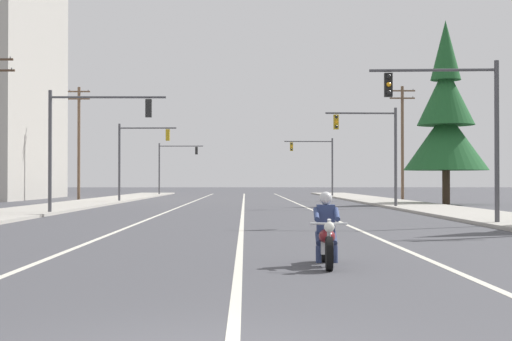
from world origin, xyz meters
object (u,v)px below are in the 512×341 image
at_px(traffic_signal_mid_right, 376,142).
at_px(traffic_signal_far_right, 318,158).
at_px(utility_pole_right_far, 402,139).
at_px(motorcycle_with_rider, 326,236).
at_px(conifer_tree_right_verge_far, 446,120).
at_px(traffic_signal_mid_left, 136,151).
at_px(traffic_signal_near_right, 460,117).
at_px(traffic_signal_far_left, 172,161).
at_px(utility_pole_left_far, 79,140).
at_px(traffic_signal_near_left, 85,131).

distance_m(traffic_signal_mid_right, traffic_signal_far_right, 33.65).
height_order(traffic_signal_far_right, utility_pole_right_far, utility_pole_right_far).
distance_m(motorcycle_with_rider, utility_pole_right_far, 53.34).
bearing_deg(motorcycle_with_rider, conifer_tree_right_verge_far, 72.11).
bearing_deg(traffic_signal_mid_right, utility_pole_right_far, 73.85).
relative_size(traffic_signal_mid_left, conifer_tree_right_verge_far, 0.47).
distance_m(traffic_signal_near_right, traffic_signal_far_left, 65.10).
height_order(traffic_signal_far_right, utility_pole_left_far, utility_pole_left_far).
bearing_deg(traffic_signal_far_left, traffic_signal_far_right, -33.45).
bearing_deg(utility_pole_right_far, traffic_signal_far_left, 132.19).
distance_m(motorcycle_with_rider, traffic_signal_far_right, 66.02).
xyz_separation_m(traffic_signal_near_right, traffic_signal_far_right, (-0.35, 52.05, 0.02)).
relative_size(traffic_signal_near_right, conifer_tree_right_verge_far, 0.47).
xyz_separation_m(traffic_signal_near_left, conifer_tree_right_verge_far, (22.33, 16.22, 1.89)).
bearing_deg(traffic_signal_far_right, traffic_signal_far_left, 146.55).
height_order(motorcycle_with_rider, utility_pole_right_far, utility_pole_right_far).
xyz_separation_m(motorcycle_with_rider, traffic_signal_mid_right, (6.43, 31.99, 3.48)).
height_order(traffic_signal_near_right, utility_pole_left_far, utility_pole_left_far).
bearing_deg(motorcycle_with_rider, traffic_signal_mid_right, 78.63).
bearing_deg(motorcycle_with_rider, utility_pole_right_far, 76.79).
xyz_separation_m(traffic_signal_mid_left, traffic_signal_far_left, (-0.10, 31.08, 0.05)).
relative_size(traffic_signal_far_left, utility_pole_right_far, 0.62).
bearing_deg(traffic_signal_mid_left, motorcycle_with_rider, -77.32).
height_order(traffic_signal_mid_right, utility_pole_left_far, utility_pole_left_far).
bearing_deg(traffic_signal_mid_left, conifer_tree_right_verge_far, -14.64).
distance_m(motorcycle_with_rider, conifer_tree_right_verge_far, 41.79).
relative_size(traffic_signal_mid_right, traffic_signal_mid_left, 1.00).
bearing_deg(traffic_signal_near_right, utility_pole_left_far, 119.89).
xyz_separation_m(traffic_signal_near_left, utility_pole_left_far, (-6.81, 30.19, 1.21)).
xyz_separation_m(traffic_signal_mid_right, utility_pole_left_far, (-22.84, 21.40, 1.30)).
xyz_separation_m(traffic_signal_mid_left, traffic_signal_far_right, (16.33, 20.22, 0.04)).
height_order(traffic_signal_far_right, conifer_tree_right_verge_far, conifer_tree_right_verge_far).
relative_size(traffic_signal_far_right, conifer_tree_right_verge_far, 0.47).
bearing_deg(conifer_tree_right_verge_far, traffic_signal_far_left, 121.87).
relative_size(traffic_signal_mid_right, traffic_signal_far_left, 1.00).
distance_m(traffic_signal_far_left, utility_pole_left_far, 23.93).
bearing_deg(utility_pole_left_far, conifer_tree_right_verge_far, -25.60).
xyz_separation_m(traffic_signal_far_left, utility_pole_right_far, (22.46, -24.78, 1.25)).
xyz_separation_m(traffic_signal_near_right, traffic_signal_mid_left, (-16.68, 31.83, -0.02)).
relative_size(traffic_signal_near_right, utility_pole_right_far, 0.62).
distance_m(traffic_signal_near_right, traffic_signal_mid_left, 35.94).
xyz_separation_m(traffic_signal_near_left, traffic_signal_mid_left, (-0.62, 22.22, -0.08)).
xyz_separation_m(motorcycle_with_rider, traffic_signal_far_right, (6.11, 65.64, 3.53)).
relative_size(traffic_signal_near_right, traffic_signal_far_right, 1.00).
relative_size(traffic_signal_near_right, traffic_signal_mid_right, 1.00).
height_order(traffic_signal_near_left, traffic_signal_far_right, same).
xyz_separation_m(traffic_signal_near_left, traffic_signal_mid_right, (16.03, 8.79, -0.09)).
relative_size(traffic_signal_mid_left, utility_pole_left_far, 0.62).
bearing_deg(traffic_signal_far_right, conifer_tree_right_verge_far, -75.83).
xyz_separation_m(traffic_signal_mid_left, utility_pole_left_far, (-6.19, 7.97, 1.29)).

